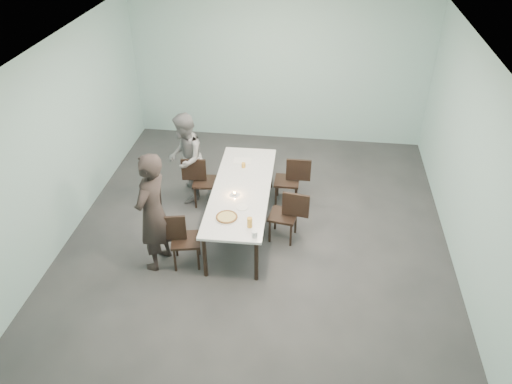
# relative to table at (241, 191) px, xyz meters

# --- Properties ---
(ground) EXTENTS (7.00, 7.00, 0.00)m
(ground) POSITION_rel_table_xyz_m (0.29, -0.26, -0.69)
(ground) COLOR #333335
(ground) RESTS_ON ground
(room_shell) EXTENTS (6.02, 7.02, 3.01)m
(room_shell) POSITION_rel_table_xyz_m (0.29, -0.26, 1.33)
(room_shell) COLOR #A5D0CE
(room_shell) RESTS_ON ground
(table) EXTENTS (0.95, 2.62, 0.75)m
(table) POSITION_rel_table_xyz_m (0.00, 0.00, 0.00)
(table) COLOR white
(table) RESTS_ON ground
(chair_near_left) EXTENTS (0.64, 0.50, 0.87)m
(chair_near_left) POSITION_rel_table_xyz_m (-0.75, -1.00, -0.19)
(chair_near_left) COLOR black
(chair_near_left) RESTS_ON ground
(chair_far_left) EXTENTS (0.63, 0.46, 0.87)m
(chair_far_left) POSITION_rel_table_xyz_m (-0.80, 0.59, -0.19)
(chair_far_left) COLOR black
(chair_far_left) RESTS_ON ground
(chair_near_right) EXTENTS (0.64, 0.48, 0.87)m
(chair_near_right) POSITION_rel_table_xyz_m (0.77, -0.21, -0.19)
(chair_near_right) COLOR black
(chair_near_right) RESTS_ON ground
(chair_far_right) EXTENTS (0.61, 0.42, 0.87)m
(chair_far_right) POSITION_rel_table_xyz_m (0.75, 0.80, -0.19)
(chair_far_right) COLOR black
(chair_far_right) RESTS_ON ground
(diner_near) EXTENTS (0.59, 0.76, 1.86)m
(diner_near) POSITION_rel_table_xyz_m (-1.10, -1.04, 0.24)
(diner_near) COLOR black
(diner_near) RESTS_ON ground
(diner_far) EXTENTS (0.71, 0.86, 1.61)m
(diner_far) POSITION_rel_table_xyz_m (-1.08, 0.71, 0.11)
(diner_far) COLOR slate
(diner_far) RESTS_ON ground
(pizza) EXTENTS (0.34, 0.34, 0.04)m
(pizza) POSITION_rel_table_xyz_m (-0.09, -0.80, 0.08)
(pizza) COLOR white
(pizza) RESTS_ON table
(side_plate) EXTENTS (0.18, 0.18, 0.01)m
(side_plate) POSITION_rel_table_xyz_m (0.09, -0.51, 0.06)
(side_plate) COLOR white
(side_plate) RESTS_ON table
(beer_glass) EXTENTS (0.08, 0.08, 0.15)m
(beer_glass) POSITION_rel_table_xyz_m (0.27, -0.96, 0.13)
(beer_glass) COLOR gold
(beer_glass) RESTS_ON table
(water_tumbler) EXTENTS (0.08, 0.08, 0.09)m
(water_tumbler) POSITION_rel_table_xyz_m (0.36, -1.17, 0.10)
(water_tumbler) COLOR silver
(water_tumbler) RESTS_ON table
(tealight) EXTENTS (0.06, 0.06, 0.05)m
(tealight) POSITION_rel_table_xyz_m (-0.08, -0.20, 0.08)
(tealight) COLOR silver
(tealight) RESTS_ON table
(amber_tumbler) EXTENTS (0.07, 0.07, 0.08)m
(amber_tumbler) POSITION_rel_table_xyz_m (-0.06, 0.64, 0.10)
(amber_tumbler) COLOR gold
(amber_tumbler) RESTS_ON table
(menu) EXTENTS (0.30, 0.23, 0.01)m
(menu) POSITION_rel_table_xyz_m (-0.11, 0.84, 0.06)
(menu) COLOR silver
(menu) RESTS_ON table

